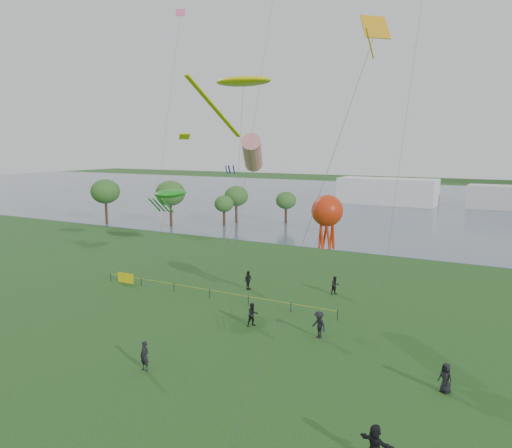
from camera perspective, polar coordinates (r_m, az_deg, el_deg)
The scene contains 17 objects.
ground_plane at distance 29.91m, azimuth -9.76°, elevation -18.06°, with size 400.00×400.00×0.00m, color #153B13.
lake at distance 122.58m, azimuth 20.73°, elevation 2.07°, with size 400.00×120.00×0.08m, color slate.
pavilion_left at distance 119.67m, azimuth 14.77°, elevation 3.64°, with size 22.00×8.00×6.00m, color white.
trees at distance 86.31m, azimuth -8.59°, elevation 3.29°, with size 31.48×19.59×7.77m.
fence at distance 48.73m, azimuth -11.34°, elevation -6.64°, with size 24.07×0.07×1.05m.
spectator_a at distance 38.23m, azimuth -0.38°, elevation -10.32°, with size 0.87×0.67×1.78m, color black.
spectator_b at distance 36.29m, azimuth 7.21°, elevation -11.34°, with size 1.26×0.72×1.95m, color black.
spectator_c at distance 47.50m, azimuth -0.91°, elevation -6.44°, with size 1.05×0.44×1.79m, color black.
spectator_d at distance 30.62m, azimuth 20.86°, elevation -16.11°, with size 0.82×0.54×1.69m, color black.
spectator_e at distance 23.86m, azimuth 13.44°, elevation -23.28°, with size 1.65×0.52×1.77m, color black.
spectator_f at distance 31.91m, azimuth -12.61°, elevation -14.51°, with size 0.68×0.44×1.85m, color black.
spectator_g at distance 46.55m, azimuth 9.03°, elevation -6.95°, with size 0.82×0.64×1.69m, color black.
kite_stingray at distance 41.70m, azimuth -1.56°, elevation 15.90°, with size 4.85×9.99×19.02m.
kite_windsock at distance 49.47m, azimuth -0.43°, elevation 8.10°, with size 4.28×9.07×14.71m.
kite_creature at distance 50.31m, azimuth -9.74°, elevation 3.42°, with size 2.32×7.74×9.21m.
kite_octopus at distance 37.56m, azimuth 8.14°, elevation 1.43°, with size 3.60×3.65×9.90m.
kite_delta at distance 28.52m, azimuth 12.80°, elevation 19.27°, with size 3.96×10.52×20.41m.
Camera 1 is at (16.86, -20.66, 13.53)m, focal length 35.00 mm.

